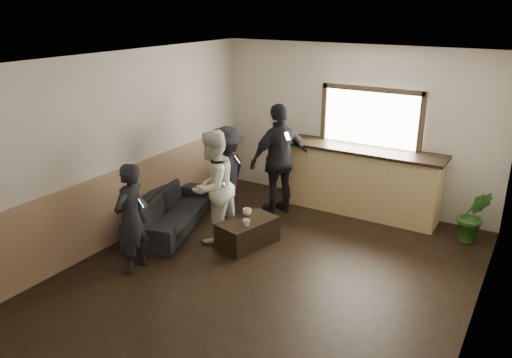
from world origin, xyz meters
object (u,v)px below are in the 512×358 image
Objects in this scene: cup_b at (247,223)px; bar_counter at (362,177)px; person_c at (226,175)px; coffee_table at (248,233)px; person_b at (213,186)px; person_a at (131,218)px; person_d at (280,160)px; cup_a at (247,212)px; potted_plant at (474,216)px; sofa at (171,210)px.

bar_counter is at bearing 68.11° from cup_b.
person_c is (-1.78, -1.48, 0.15)m from bar_counter.
coffee_table is 0.52× the size of person_b.
person_d reaches higher than person_a.
cup_a is at bearing 124.15° from coffee_table.
coffee_table is 1.78m from person_a.
person_c reaches higher than potted_plant.
sofa reaches higher than cup_a.
person_d is at bearing -58.34° from sofa.
sofa reaches higher than cup_b.
bar_counter is 1.79× the size of person_a.
bar_counter reaches higher than coffee_table.
bar_counter is 20.08× the size of cup_a.
cup_b is (-0.90, -2.25, -0.19)m from bar_counter.
cup_a is at bearing 121.16° from cup_b.
sofa is (-2.38, -2.18, -0.35)m from bar_counter.
person_a is at bearing -123.74° from coffee_table.
cup_b is at bearing -111.89° from bar_counter.
person_b is (-0.64, 0.08, 0.41)m from cup_b.
person_a is (-3.78, -3.26, 0.33)m from potted_plant.
person_b is at bearing 156.56° from person_a.
cup_a is (-0.11, 0.16, 0.25)m from coffee_table.
sofa reaches higher than coffee_table.
person_b is at bearing -150.27° from potted_plant.
potted_plant is 3.86m from person_c.
bar_counter reaches higher than person_b.
coffee_table is at bearing -104.28° from sofa.
person_d is (-0.19, 1.33, 0.75)m from coffee_table.
person_d is (0.59, 0.73, 0.15)m from person_c.
person_a reaches higher than potted_plant.
sofa is at bearing -168.25° from cup_a.
cup_a is 3.40m from potted_plant.
cup_a is 0.88m from person_c.
cup_a is (-1.10, -1.92, -0.19)m from bar_counter.
cup_b is at bearing 84.03° from person_b.
cup_b is 1.61m from person_d.
coffee_table is (-0.99, -2.08, -0.44)m from bar_counter.
sofa is at bearing -168.03° from person_a.
coffee_table is 0.86m from person_b.
person_d is (-0.08, 1.17, 0.50)m from cup_a.
person_d reaches higher than person_b.
person_d is (-3.04, -0.52, 0.53)m from potted_plant.
person_c is at bearing -159.81° from person_b.
person_a is at bearing -139.26° from potted_plant.
person_c is (-0.79, 0.60, 0.60)m from coffee_table.
person_a reaches higher than cup_a.
person_b reaches higher than coffee_table.
potted_plant is at bearing -6.93° from bar_counter.
potted_plant is (1.85, -0.22, -0.22)m from bar_counter.
bar_counter is 2.67m from person_b.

